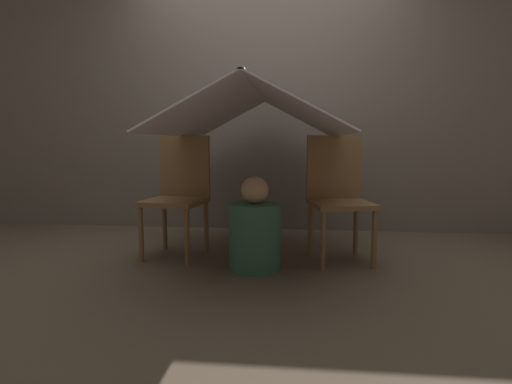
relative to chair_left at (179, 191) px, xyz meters
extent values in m
plane|color=brown|center=(0.60, -0.23, -0.49)|extent=(8.80, 8.80, 0.00)
cube|color=#6B6056|center=(0.60, 1.01, 0.76)|extent=(7.00, 0.05, 2.50)
cylinder|color=brown|center=(-0.22, -0.23, -0.29)|extent=(0.04, 0.04, 0.40)
cylinder|color=brown|center=(0.14, -0.28, -0.29)|extent=(0.04, 0.04, 0.40)
cylinder|color=brown|center=(-0.16, 0.13, -0.29)|extent=(0.04, 0.04, 0.40)
cylinder|color=brown|center=(0.19, 0.07, -0.29)|extent=(0.04, 0.04, 0.40)
cube|color=brown|center=(-0.01, -0.08, -0.07)|extent=(0.47, 0.47, 0.04)
cube|color=brown|center=(0.02, 0.11, 0.18)|extent=(0.41, 0.09, 0.47)
cylinder|color=brown|center=(1.07, -0.29, -0.29)|extent=(0.04, 0.04, 0.40)
cylinder|color=brown|center=(1.42, -0.22, -0.29)|extent=(0.04, 0.04, 0.40)
cylinder|color=brown|center=(1.00, 0.06, -0.29)|extent=(0.04, 0.04, 0.40)
cylinder|color=brown|center=(1.35, 0.13, -0.29)|extent=(0.04, 0.04, 0.40)
cube|color=brown|center=(1.21, -0.08, -0.07)|extent=(0.49, 0.49, 0.04)
cube|color=brown|center=(1.17, 0.11, 0.18)|extent=(0.41, 0.11, 0.47)
cube|color=silver|center=(0.29, -0.08, 0.58)|extent=(0.62, 1.59, 0.33)
cube|color=silver|center=(0.90, -0.08, 0.58)|extent=(0.62, 1.59, 0.33)
cube|color=silver|center=(0.60, -0.08, 0.74)|extent=(0.04, 1.59, 0.01)
cylinder|color=#38664C|center=(0.61, -0.30, -0.27)|extent=(0.35, 0.35, 0.45)
sphere|color=tan|center=(0.61, -0.30, 0.05)|extent=(0.18, 0.18, 0.18)
camera|label=1|loc=(0.89, -2.94, 0.35)|focal=28.00mm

